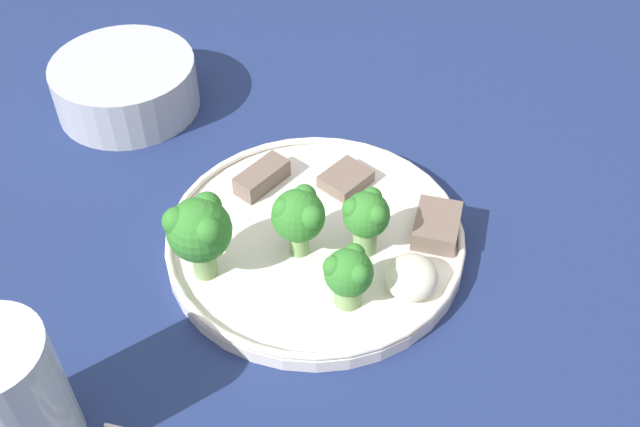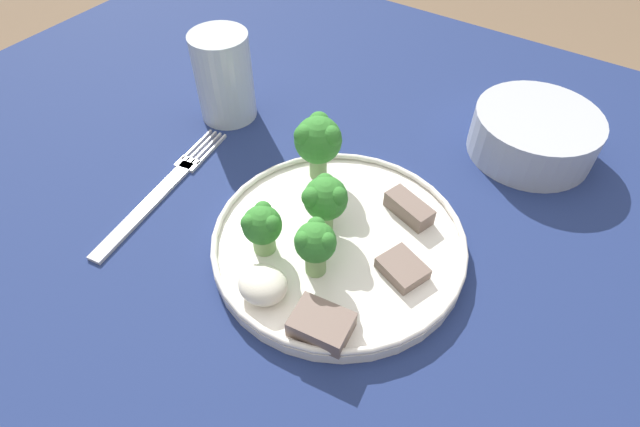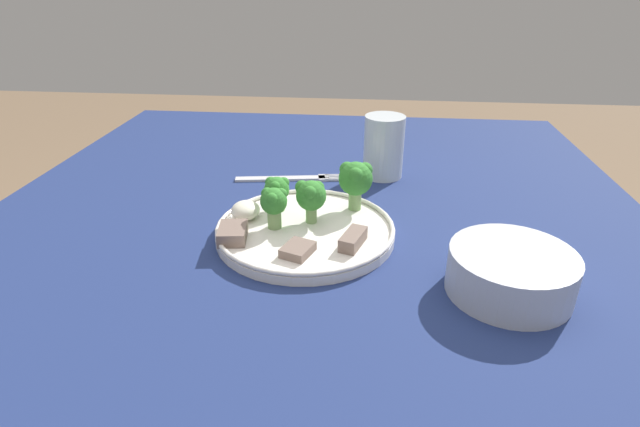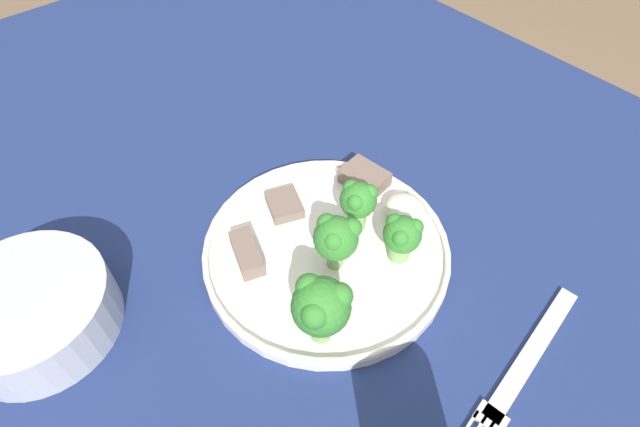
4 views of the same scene
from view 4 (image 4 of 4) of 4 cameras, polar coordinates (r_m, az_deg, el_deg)
name	(u,v)px [view 4 (image 4 of 4)]	position (r m, az deg, el deg)	size (l,w,h in m)	color
table	(300,287)	(0.59, -2.33, -8.39)	(1.29, 0.98, 0.77)	navy
dinner_plate	(326,250)	(0.48, 0.72, -4.19)	(0.24, 0.24, 0.02)	white
fork	(518,375)	(0.46, 21.64, -16.81)	(0.05, 0.21, 0.00)	silver
cream_bowl	(33,312)	(0.49, -29.94, -9.74)	(0.14, 0.14, 0.05)	#B7BCC6
broccoli_floret_near_rim_left	(402,235)	(0.46, 9.37, -2.49)	(0.04, 0.04, 0.05)	#7FA866
broccoli_floret_center_left	(338,237)	(0.44, 2.06, -2.65)	(0.04, 0.04, 0.06)	#7FA866
broccoli_floret_back_left	(358,201)	(0.47, 4.37, 1.40)	(0.04, 0.04, 0.06)	#7FA866
broccoli_floret_front_left	(321,306)	(0.39, 0.12, -10.55)	(0.05, 0.05, 0.07)	#7FA866
meat_slice_front_slice	(244,251)	(0.48, -8.63, -4.22)	(0.05, 0.04, 0.02)	#756056
meat_slice_middle_slice	(284,205)	(0.51, -4.09, 1.02)	(0.05, 0.04, 0.01)	#756056
meat_slice_rear_slice	(365,178)	(0.53, 5.13, 4.09)	(0.05, 0.04, 0.02)	#756056
sauce_dollop	(405,209)	(0.50, 9.71, 0.47)	(0.04, 0.04, 0.02)	silver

